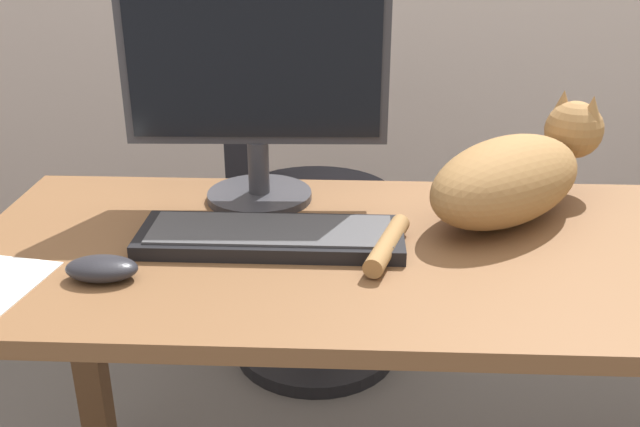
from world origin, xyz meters
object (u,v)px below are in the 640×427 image
(computer_mouse, at_px, (102,269))
(monitor, at_px, (255,83))
(office_chair, at_px, (298,232))
(keyboard, at_px, (271,237))
(cat, at_px, (514,174))

(computer_mouse, bearing_deg, monitor, 58.84)
(office_chair, height_order, computer_mouse, office_chair)
(office_chair, height_order, keyboard, office_chair)
(office_chair, xyz_separation_m, keyboard, (0.01, -0.75, 0.34))
(cat, bearing_deg, office_chair, 125.37)
(monitor, xyz_separation_m, keyboard, (0.04, -0.19, -0.21))
(office_chair, xyz_separation_m, computer_mouse, (-0.23, -0.88, 0.35))
(monitor, height_order, computer_mouse, monitor)
(office_chair, relative_size, monitor, 1.90)
(office_chair, xyz_separation_m, monitor, (-0.03, -0.55, 0.55))
(cat, bearing_deg, keyboard, -162.10)
(cat, height_order, computer_mouse, cat)
(keyboard, distance_m, computer_mouse, 0.28)
(monitor, distance_m, cat, 0.49)
(monitor, bearing_deg, office_chair, 87.03)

